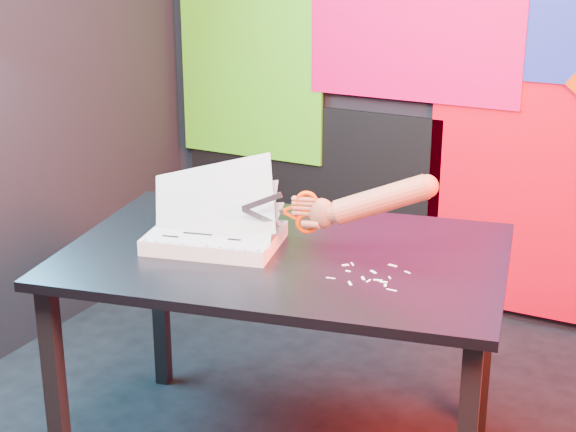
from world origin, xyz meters
The scene contains 7 objects.
room centered at (0.00, 0.00, 1.35)m, with size 3.01×3.01×2.71m.
backdrop centered at (0.06, 1.46, 0.96)m, with size 2.88×0.05×2.08m.
work_table centered at (-0.14, 0.06, 0.67)m, with size 1.46×1.12×0.75m.
printout_stack centered at (-0.35, 0.01, 0.78)m, with size 0.47×0.37×0.30m.
scissors centered at (-0.09, 0.06, 0.88)m, with size 0.22×0.08×0.13m.
hand_forearm centered at (0.11, 0.12, 0.93)m, with size 0.40×0.16×0.18m.
paper_clippings centered at (0.17, 0.00, 0.75)m, with size 0.21×0.20×0.00m.
Camera 1 is at (1.01, -2.15, 1.72)m, focal length 55.00 mm.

